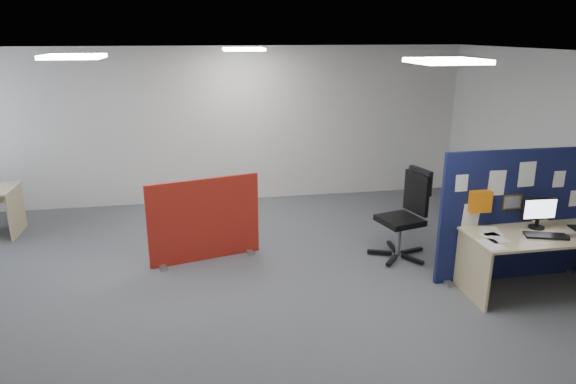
{
  "coord_description": "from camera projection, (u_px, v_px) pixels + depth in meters",
  "views": [
    {
      "loc": [
        -0.25,
        -5.43,
        2.92
      ],
      "look_at": [
        0.84,
        0.61,
        1.0
      ],
      "focal_mm": 32.0,
      "sensor_mm": 36.0,
      "label": 1
    }
  ],
  "objects": [
    {
      "name": "mouse",
      "position": [
        572.0,
        236.0,
        5.73
      ],
      "size": [
        0.1,
        0.06,
        0.03
      ],
      "primitive_type": "cube",
      "rotation": [
        0.0,
        0.0,
        0.01
      ],
      "color": "#949599",
      "rests_on": "main_desk"
    },
    {
      "name": "keyboard",
      "position": [
        546.0,
        236.0,
        5.73
      ],
      "size": [
        0.48,
        0.31,
        0.02
      ],
      "primitive_type": "cube",
      "rotation": [
        0.0,
        0.0,
        -0.32
      ],
      "color": "black",
      "rests_on": "main_desk"
    },
    {
      "name": "ceiling_lights",
      "position": [
        244.0,
        55.0,
        5.9
      ],
      "size": [
        4.1,
        4.1,
        0.04
      ],
      "color": "white",
      "rests_on": "ceiling"
    },
    {
      "name": "wall_back",
      "position": [
        211.0,
        126.0,
        8.9
      ],
      "size": [
        9.0,
        0.02,
        2.7
      ],
      "primitive_type": "cube",
      "color": "silver",
      "rests_on": "floor"
    },
    {
      "name": "red_divider",
      "position": [
        205.0,
        221.0,
        6.74
      ],
      "size": [
        1.46,
        0.41,
        1.12
      ],
      "rotation": [
        0.0,
        0.0,
        0.24
      ],
      "color": "#A81A15",
      "rests_on": "floor"
    },
    {
      "name": "floor",
      "position": [
        227.0,
        292.0,
        6.02
      ],
      "size": [
        9.0,
        9.0,
        0.0
      ],
      "primitive_type": "plane",
      "color": "#505358",
      "rests_on": "ground"
    },
    {
      "name": "monitor_main",
      "position": [
        539.0,
        211.0,
        5.92
      ],
      "size": [
        0.42,
        0.18,
        0.37
      ],
      "rotation": [
        0.0,
        0.0,
        -0.05
      ],
      "color": "black",
      "rests_on": "main_desk"
    },
    {
      "name": "navy_divider",
      "position": [
        515.0,
        215.0,
        6.16
      ],
      "size": [
        1.97,
        0.3,
        1.63
      ],
      "color": "#0E1233",
      "rests_on": "floor"
    },
    {
      "name": "office_chair",
      "position": [
        408.0,
        209.0,
        6.82
      ],
      "size": [
        0.79,
        0.76,
        1.19
      ],
      "rotation": [
        0.0,
        0.0,
        0.25
      ],
      "color": "black",
      "rests_on": "floor"
    },
    {
      "name": "desk_papers",
      "position": [
        517.0,
        238.0,
        5.71
      ],
      "size": [
        1.44,
        0.73,
        0.0
      ],
      "color": "white",
      "rests_on": "main_desk"
    },
    {
      "name": "main_desk",
      "position": [
        540.0,
        246.0,
        5.92
      ],
      "size": [
        1.75,
        0.78,
        0.73
      ],
      "color": "tan",
      "rests_on": "floor"
    },
    {
      "name": "ceiling",
      "position": [
        218.0,
        55.0,
        5.21
      ],
      "size": [
        9.0,
        7.0,
        0.02
      ],
      "primitive_type": "cube",
      "color": "white",
      "rests_on": "wall_back"
    }
  ]
}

